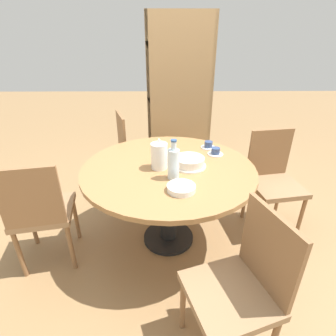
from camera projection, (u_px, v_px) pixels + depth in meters
ground_plane at (168, 238)px, 2.38m from camera, size 14.00×14.00×0.00m
dining_table at (168, 180)px, 2.11m from camera, size 1.36×1.36×0.73m
chair_a at (41, 211)px, 1.93m from camera, size 0.49×0.49×0.91m
chair_b at (241, 285)px, 1.36m from camera, size 0.53×0.53×0.91m
chair_c at (273, 179)px, 2.36m from camera, size 0.48×0.48×0.91m
chair_d at (135, 150)px, 2.96m from camera, size 0.53×0.53×0.91m
bookshelf at (180, 97)px, 3.37m from camera, size 0.82×0.28×1.91m
coffee_pot at (159, 155)px, 1.98m from camera, size 0.13×0.13×0.24m
water_bottle at (173, 163)px, 1.83m from camera, size 0.08×0.08×0.29m
cake_main at (189, 162)px, 2.03m from camera, size 0.26×0.26×0.08m
cup_a at (216, 152)px, 2.24m from camera, size 0.13×0.13×0.06m
cup_b at (208, 145)px, 2.38m from camera, size 0.13×0.13×0.06m
plate_stack at (181, 188)px, 1.72m from camera, size 0.19×0.19×0.04m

